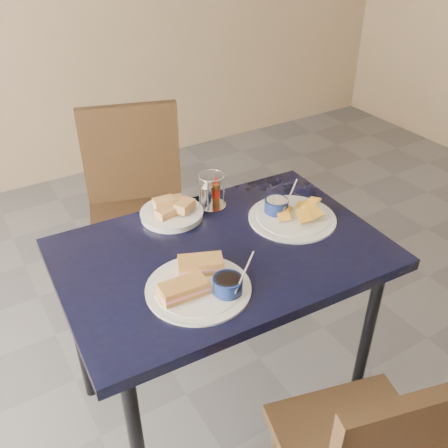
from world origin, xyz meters
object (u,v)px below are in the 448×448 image
chair_far (131,197)px  condiment_caddy (210,193)px  dining_table (223,267)px  plantain_plate (288,214)px  sandwich_plate (201,283)px  bread_basket (172,212)px

chair_far → condiment_caddy: 0.61m
dining_table → plantain_plate: plantain_plate is taller
dining_table → chair_far: chair_far is taller
sandwich_plate → condiment_caddy: size_ratio=2.40×
chair_far → bread_basket: (-0.04, -0.54, 0.22)m
plantain_plate → sandwich_plate: bearing=-159.0°
plantain_plate → condiment_caddy: size_ratio=2.38×
dining_table → chair_far: size_ratio=1.16×
sandwich_plate → condiment_caddy: (0.27, 0.40, 0.03)m
sandwich_plate → bread_basket: sandwich_plate is taller
sandwich_plate → plantain_plate: 0.51m
chair_far → condiment_caddy: size_ratio=7.10×
chair_far → sandwich_plate: bearing=-98.6°
chair_far → plantain_plate: 0.86m
dining_table → condiment_caddy: size_ratio=8.27×
sandwich_plate → condiment_caddy: bearing=56.5°
bread_basket → sandwich_plate: bearing=-104.4°
chair_far → bread_basket: size_ratio=4.20×
condiment_caddy → chair_far: bearing=102.8°
chair_far → sandwich_plate: 0.98m
dining_table → plantain_plate: 0.33m
bread_basket → dining_table: bearing=-78.7°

